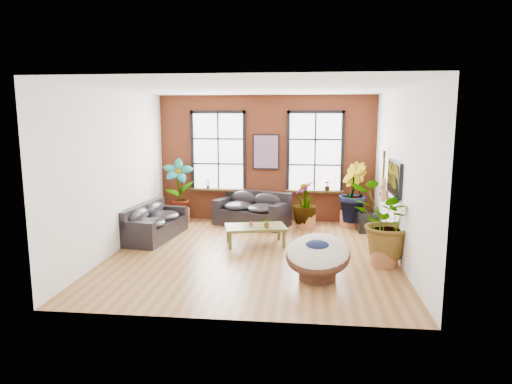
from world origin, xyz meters
The scene contains 19 objects.
room centered at (0.00, 0.15, 1.75)m, with size 6.04×6.54×3.54m.
sofa_back centered at (-0.31, 2.63, 0.41)m, with size 2.17×1.61×0.90m.
sofa_left centered at (-2.56, 1.03, 0.37)m, with size 1.12×2.16×0.82m.
coffee_table centered at (-0.03, 0.70, 0.39)m, with size 1.52×1.09×0.53m.
papasan_chair centered at (1.34, -1.43, 0.45)m, with size 1.35×1.37×0.87m.
poster centered at (0.00, 3.18, 1.95)m, with size 0.74×0.06×0.98m.
tv_wall_unit centered at (2.93, 0.60, 1.54)m, with size 0.13×1.86×1.20m.
media_box centered at (2.75, 2.21, 0.25)m, with size 0.64×0.55×0.50m.
pot_back_left centered at (-2.36, 2.75, 0.19)m, with size 0.68×0.68×0.38m.
pot_back_right centered at (2.32, 2.75, 0.20)m, with size 0.64×0.64×0.41m.
pot_right_wall centered at (2.68, -0.50, 0.20)m, with size 0.65×0.65×0.40m.
pot_mid centered at (1.13, 2.39, 0.18)m, with size 0.54×0.54×0.37m.
floor_plant_back_left centered at (-2.40, 2.78, 0.96)m, with size 0.86×0.58×1.63m, color #1B4A13.
floor_plant_back_right centered at (2.33, 2.72, 0.94)m, with size 0.87×0.70×1.58m, color #1B4A13.
floor_plant_right_wall centered at (2.68, -0.50, 0.90)m, with size 1.33×1.16×1.48m, color #1B4A13.
floor_plant_mid centered at (1.09, 2.37, 0.71)m, with size 0.64×0.64×1.14m, color #1B4A13.
table_plant centered at (0.25, 0.59, 0.55)m, with size 0.20×0.17×0.22m, color #1B4A13.
sill_plant_left centered at (-1.65, 3.13, 1.04)m, with size 0.14×0.10×0.27m, color #1B4A13.
sill_plant_right centered at (1.70, 3.13, 1.04)m, with size 0.15×0.15×0.27m, color #1B4A13.
Camera 1 is at (1.09, -9.42, 2.94)m, focal length 32.00 mm.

